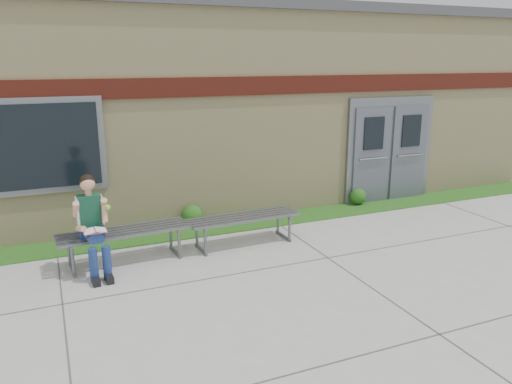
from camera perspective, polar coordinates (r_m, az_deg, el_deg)
name	(u,v)px	position (r m, az deg, el deg)	size (l,w,h in m)	color
ground	(286,281)	(7.31, 3.43, -10.10)	(80.00, 80.00, 0.00)	#9E9E99
grass_strip	(225,226)	(9.54, -3.54, -3.92)	(16.00, 0.80, 0.02)	#194512
school_building	(176,101)	(12.31, -9.10, 10.19)	(16.20, 6.22, 4.20)	beige
bench_left	(125,238)	(8.06, -14.79, -5.05)	(2.05, 0.69, 0.52)	slate
bench_right	(244,222)	(8.54, -1.41, -3.50)	(1.96, 0.61, 0.50)	slate
girl	(92,223)	(7.69, -18.19, -3.33)	(0.53, 0.86, 1.47)	navy
shrub_mid	(192,216)	(9.53, -7.31, -2.69)	(0.40, 0.40, 0.40)	#194512
shrub_east	(358,196)	(11.09, 11.57, -0.47)	(0.35, 0.35, 0.35)	#194512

